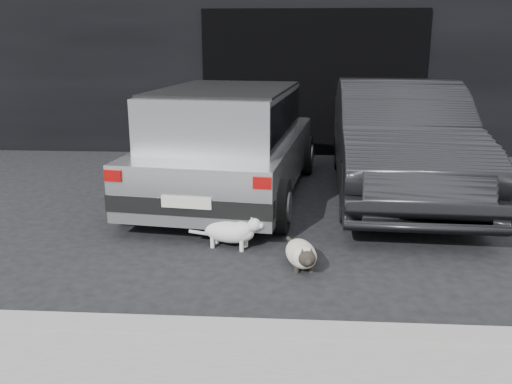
# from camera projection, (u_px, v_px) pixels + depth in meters

# --- Properties ---
(ground) EXTENTS (80.00, 80.00, 0.00)m
(ground) POSITION_uv_depth(u_px,v_px,m) (237.00, 222.00, 6.37)
(ground) COLOR black
(ground) RESTS_ON ground
(building_facade) EXTENTS (34.00, 4.00, 5.00)m
(building_facade) POSITION_uv_depth(u_px,v_px,m) (311.00, 19.00, 11.39)
(building_facade) COLOR black
(building_facade) RESTS_ON ground
(garage_opening) EXTENTS (4.00, 0.10, 2.60)m
(garage_opening) POSITION_uv_depth(u_px,v_px,m) (313.00, 84.00, 9.79)
(garage_opening) COLOR black
(garage_opening) RESTS_ON ground
(curb) EXTENTS (18.00, 0.25, 0.12)m
(curb) POSITION_uv_depth(u_px,v_px,m) (341.00, 337.00, 3.80)
(curb) COLOR gray
(curb) RESTS_ON ground
(silver_hatchback) EXTENTS (2.37, 4.21, 1.48)m
(silver_hatchback) POSITION_uv_depth(u_px,v_px,m) (229.00, 138.00, 7.23)
(silver_hatchback) COLOR #A7A9AC
(silver_hatchback) RESTS_ON ground
(second_car) EXTENTS (1.84, 4.74, 1.54)m
(second_car) POSITION_uv_depth(u_px,v_px,m) (398.00, 139.00, 7.39)
(second_car) COLOR black
(second_car) RESTS_ON ground
(cat_siamese) EXTENTS (0.37, 0.82, 0.29)m
(cat_siamese) POSITION_uv_depth(u_px,v_px,m) (302.00, 255.00, 5.08)
(cat_siamese) COLOR beige
(cat_siamese) RESTS_ON ground
(cat_white) EXTENTS (0.79, 0.40, 0.38)m
(cat_white) POSITION_uv_depth(u_px,v_px,m) (233.00, 231.00, 5.55)
(cat_white) COLOR silver
(cat_white) RESTS_ON ground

